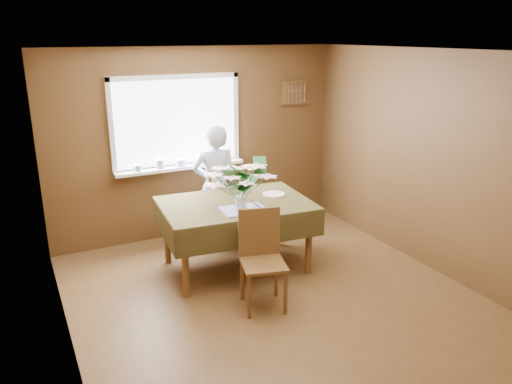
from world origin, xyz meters
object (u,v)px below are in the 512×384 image
dining_table (236,211)px  seated_woman (215,186)px  flower_bouquet (240,179)px  chair_far (218,204)px  chair_near (261,254)px

dining_table → seated_woman: 0.78m
seated_woman → flower_bouquet: seated_woman is taller
chair_far → chair_near: chair_near is taller
dining_table → chair_near: size_ratio=1.79×
chair_far → seated_woman: 0.31m
chair_near → flower_bouquet: bearing=98.7°
seated_woman → chair_near: bearing=96.0°
flower_bouquet → dining_table: bearing=79.9°
flower_bouquet → chair_far: bearing=80.9°
dining_table → chair_near: 0.87m
dining_table → seated_woman: bearing=90.0°
chair_far → flower_bouquet: 1.28m
seated_woman → flower_bouquet: 1.06m
chair_far → flower_bouquet: (-0.18, -1.10, 0.65)m
dining_table → chair_near: bearing=-92.0°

